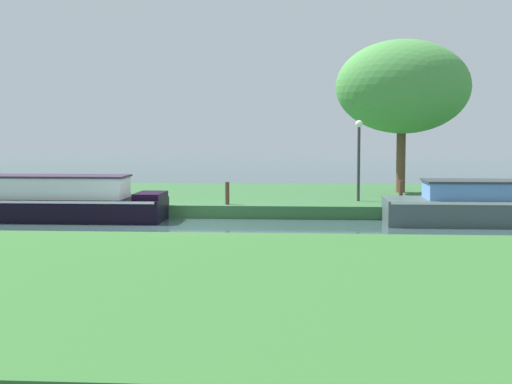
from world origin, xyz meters
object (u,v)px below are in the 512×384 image
Objects in this scene: slate_barge at (502,206)px; black_narrowboat at (27,201)px; mooring_post_near at (227,193)px; mooring_post_far at (401,193)px; willow_tree_left at (403,87)px; lamp_post at (359,150)px.

slate_barge is 0.77× the size of black_narrowboat.
mooring_post_far is at bearing 0.00° from mooring_post_near.
mooring_post_near is 5.38m from mooring_post_far.
black_narrowboat is 13.91m from willow_tree_left.
slate_barge is 9.47× the size of mooring_post_near.
willow_tree_left is 8.48m from mooring_post_near.
lamp_post is at bearing 145.63° from slate_barge.
mooring_post_near is 0.92× the size of mooring_post_far.
lamp_post reaches higher than mooring_post_far.
lamp_post is at bearing 14.93° from black_narrowboat.
slate_barge is 2.53× the size of lamp_post.
mooring_post_far is at bearing 155.51° from slate_barge.
willow_tree_left is 7.99× the size of mooring_post_near.
willow_tree_left is 6.00m from mooring_post_far.
slate_barge is 14.07m from black_narrowboat.
black_narrowboat is 10.59m from lamp_post.
willow_tree_left is at bearing 38.66° from mooring_post_near.
mooring_post_near is (-6.00, -4.80, -3.57)m from willow_tree_left.
slate_barge is 3.02m from mooring_post_far.
lamp_post is (-1.82, -3.35, -2.23)m from willow_tree_left.
willow_tree_left is at bearing 26.86° from black_narrowboat.
lamp_post is 3.74× the size of mooring_post_near.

